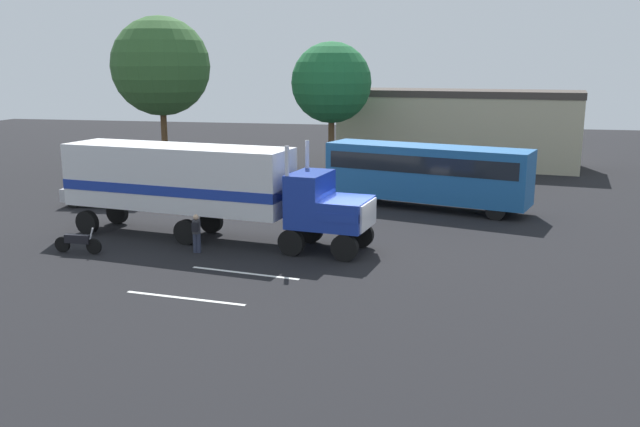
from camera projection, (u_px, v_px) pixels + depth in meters
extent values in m
plane|color=black|center=(353.00, 253.00, 27.47)|extent=(120.00, 120.00, 0.00)
cube|color=silver|center=(245.00, 273.00, 24.85)|extent=(4.38, 0.79, 0.01)
cube|color=silver|center=(185.00, 298.00, 22.16)|extent=(4.39, 0.59, 0.01)
cube|color=#193399|center=(346.00, 213.00, 27.14)|extent=(2.15, 2.74, 1.20)
cube|color=#193399|center=(310.00, 199.00, 27.57)|extent=(1.75, 2.68, 2.20)
cube|color=silver|center=(368.00, 215.00, 26.82)|extent=(0.39, 2.09, 1.08)
cube|color=#193399|center=(346.00, 212.00, 27.13)|extent=(2.15, 2.78, 0.36)
cylinder|color=silver|center=(307.00, 179.00, 28.64)|extent=(0.18, 0.18, 3.40)
cylinder|color=silver|center=(287.00, 188.00, 26.62)|extent=(0.18, 0.18, 3.40)
cube|color=silver|center=(178.00, 177.00, 29.62)|extent=(10.77, 4.10, 2.80)
cube|color=#193399|center=(178.00, 186.00, 29.71)|extent=(10.77, 4.14, 0.44)
cylinder|color=silver|center=(330.00, 222.00, 28.89)|extent=(1.38, 0.82, 0.64)
cylinder|color=black|center=(361.00, 235.00, 28.29)|extent=(1.13, 0.46, 1.10)
cylinder|color=black|center=(345.00, 248.00, 26.28)|extent=(1.13, 0.46, 1.10)
cylinder|color=black|center=(311.00, 230.00, 29.08)|extent=(1.13, 0.46, 1.10)
cylinder|color=black|center=(291.00, 242.00, 27.06)|extent=(1.13, 0.46, 1.10)
cylinder|color=black|center=(211.00, 221.00, 30.76)|extent=(1.13, 0.46, 1.10)
cylinder|color=black|center=(186.00, 232.00, 28.75)|extent=(1.13, 0.46, 1.10)
cylinder|color=black|center=(117.00, 213.00, 32.55)|extent=(1.13, 0.46, 1.10)
cylinder|color=black|center=(87.00, 222.00, 30.54)|extent=(1.13, 0.46, 1.10)
cylinder|color=#2D3347|center=(195.00, 243.00, 27.53)|extent=(0.18, 0.18, 0.82)
cylinder|color=#2D3347|center=(199.00, 243.00, 27.52)|extent=(0.18, 0.18, 0.82)
cylinder|color=#333338|center=(196.00, 227.00, 27.37)|extent=(0.34, 0.34, 0.58)
sphere|color=tan|center=(196.00, 217.00, 27.28)|extent=(0.23, 0.23, 0.23)
cube|color=black|center=(195.00, 227.00, 27.17)|extent=(0.28, 0.20, 0.36)
cube|color=#1E5999|center=(426.00, 173.00, 35.86)|extent=(11.27, 5.52, 2.90)
cube|color=black|center=(427.00, 162.00, 35.74)|extent=(10.65, 5.37, 0.90)
cylinder|color=black|center=(506.00, 202.00, 35.25)|extent=(1.04, 0.55, 1.00)
cylinder|color=black|center=(496.00, 210.00, 33.32)|extent=(1.04, 0.55, 1.00)
cylinder|color=black|center=(372.00, 190.00, 38.86)|extent=(1.04, 0.55, 1.00)
cylinder|color=black|center=(355.00, 196.00, 36.92)|extent=(1.04, 0.55, 1.00)
cube|color=#B7B7BC|center=(105.00, 194.00, 36.72)|extent=(4.56, 2.24, 0.70)
cube|color=#1E232D|center=(101.00, 183.00, 36.60)|extent=(2.26, 1.86, 0.55)
cylinder|color=black|center=(137.00, 198.00, 37.39)|extent=(0.66, 0.28, 0.64)
cylinder|color=black|center=(126.00, 203.00, 35.88)|extent=(0.66, 0.28, 0.64)
cylinder|color=black|center=(86.00, 197.00, 37.71)|extent=(0.66, 0.28, 0.64)
cylinder|color=black|center=(73.00, 202.00, 36.19)|extent=(0.66, 0.28, 0.64)
cylinder|color=black|center=(94.00, 246.00, 27.30)|extent=(0.66, 0.10, 0.66)
cylinder|color=black|center=(62.00, 244.00, 27.60)|extent=(0.66, 0.10, 0.66)
cube|color=black|center=(78.00, 239.00, 27.39)|extent=(1.10, 0.24, 0.36)
cylinder|color=silver|center=(91.00, 236.00, 27.22)|extent=(0.28, 0.07, 0.69)
cylinder|color=brown|center=(331.00, 142.00, 48.27)|extent=(0.44, 0.44, 4.41)
sphere|color=#1E6434|center=(331.00, 83.00, 47.35)|extent=(5.76, 5.76, 5.76)
cylinder|color=brown|center=(164.00, 137.00, 47.88)|extent=(0.44, 0.44, 5.14)
sphere|color=#325D2C|center=(161.00, 66.00, 46.79)|extent=(6.95, 6.95, 6.95)
cube|color=#B7AD8C|center=(458.00, 128.00, 51.67)|extent=(18.79, 8.58, 5.78)
cube|color=#3F3833|center=(460.00, 93.00, 51.09)|extent=(18.90, 8.69, 0.50)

